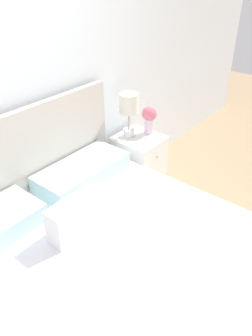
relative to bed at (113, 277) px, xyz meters
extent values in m
plane|color=tan|center=(0.00, 0.96, -0.30)|extent=(12.00, 12.00, 0.00)
cube|color=beige|center=(0.00, -0.08, -0.13)|extent=(1.87, 2.08, 0.34)
cube|color=white|center=(0.00, -0.08, 0.14)|extent=(1.83, 2.04, 0.21)
cube|color=beige|center=(0.00, 0.94, 0.30)|extent=(1.90, 0.05, 1.20)
cube|color=silver|center=(0.45, 0.71, 0.32)|extent=(0.78, 0.36, 0.14)
cube|color=white|center=(0.00, 0.31, 0.37)|extent=(0.41, 0.14, 0.25)
cube|color=white|center=(1.23, 0.72, 0.00)|extent=(0.41, 0.44, 0.62)
sphere|color=#B2AD93|center=(1.23, 0.50, 0.18)|extent=(0.02, 0.02, 0.02)
cylinder|color=white|center=(1.19, 0.82, 0.35)|extent=(0.11, 0.11, 0.07)
cylinder|color=#B7B29E|center=(1.19, 0.82, 0.47)|extent=(0.02, 0.02, 0.18)
cylinder|color=silver|center=(1.19, 0.82, 0.65)|extent=(0.18, 0.18, 0.18)
cylinder|color=silver|center=(1.37, 0.71, 0.39)|extent=(0.10, 0.10, 0.15)
sphere|color=#E06B7F|center=(1.37, 0.71, 0.52)|extent=(0.15, 0.15, 0.15)
sphere|color=#609356|center=(1.40, 0.71, 0.48)|extent=(0.07, 0.07, 0.07)
camera|label=1|loc=(-1.06, -0.97, 1.78)|focal=35.00mm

